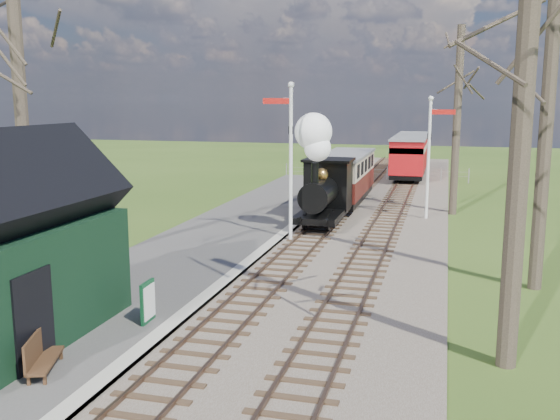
{
  "coord_description": "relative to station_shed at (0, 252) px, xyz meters",
  "views": [
    {
      "loc": [
        5.08,
        -7.26,
        5.58
      ],
      "look_at": [
        -0.67,
        14.27,
        1.6
      ],
      "focal_mm": 40.0,
      "sensor_mm": 36.0,
      "label": 1
    }
  ],
  "objects": [
    {
      "name": "station_shed",
      "position": [
        0.0,
        0.0,
        0.0
      ],
      "size": [
        3.25,
        6.3,
        4.78
      ],
      "color": "black",
      "rests_on": "platform"
    },
    {
      "name": "red_carriage_b",
      "position": [
        6.9,
        37.5,
        -0.62
      ],
      "size": [
        2.31,
        5.71,
        2.43
      ],
      "color": "black",
      "rests_on": "ground"
    },
    {
      "name": "bench",
      "position": [
        1.73,
        -1.18,
        -1.69
      ],
      "size": [
        0.85,
        1.45,
        0.8
      ],
      "color": "#422917",
      "rests_on": "platform"
    },
    {
      "name": "track_far",
      "position": [
        6.9,
        18.0,
        -2.17
      ],
      "size": [
        1.6,
        60.0,
        0.15
      ],
      "color": "brown",
      "rests_on": "ground"
    },
    {
      "name": "track_near",
      "position": [
        4.3,
        18.0,
        -2.17
      ],
      "size": [
        1.6,
        60.0,
        0.15
      ],
      "color": "brown",
      "rests_on": "ground"
    },
    {
      "name": "sign_board",
      "position": [
        2.51,
        1.96,
        -1.56
      ],
      "size": [
        0.12,
        0.7,
        1.02
      ],
      "color": "#0E4121",
      "rests_on": "platform"
    },
    {
      "name": "coping_strip",
      "position": [
        3.1,
        10.0,
        -2.16
      ],
      "size": [
        0.4,
        44.0,
        0.21
      ],
      "primitive_type": "cube",
      "color": "#B2AD9E",
      "rests_on": "ground"
    },
    {
      "name": "locomotive",
      "position": [
        4.29,
        14.87,
        -0.05
      ],
      "size": [
        1.94,
        4.52,
        4.84
      ],
      "color": "black",
      "rests_on": "ground"
    },
    {
      "name": "fence_line",
      "position": [
        4.6,
        32.0,
        -1.72
      ],
      "size": [
        12.6,
        0.08,
        1.0
      ],
      "color": "slate",
      "rests_on": "ground"
    },
    {
      "name": "bare_trees",
      "position": [
        5.63,
        6.1,
        2.94
      ],
      "size": [
        15.51,
        22.39,
        12.0
      ],
      "color": "#382D23",
      "rests_on": "ground"
    },
    {
      "name": "red_carriage_a",
      "position": [
        6.9,
        32.0,
        -0.62
      ],
      "size": [
        2.31,
        5.71,
        2.43
      ],
      "color": "black",
      "rests_on": "ground"
    },
    {
      "name": "semaphore_near",
      "position": [
        3.53,
        12.0,
        1.35
      ],
      "size": [
        1.22,
        0.24,
        6.22
      ],
      "color": "silver",
      "rests_on": "ground"
    },
    {
      "name": "ballast_bed",
      "position": [
        5.6,
        18.0,
        -2.22
      ],
      "size": [
        8.0,
        60.0,
        0.1
      ],
      "primitive_type": "cube",
      "color": "brown",
      "rests_on": "ground"
    },
    {
      "name": "semaphore_far",
      "position": [
        8.67,
        18.0,
        1.08
      ],
      "size": [
        1.22,
        0.24,
        5.72
      ],
      "color": "silver",
      "rests_on": "ground"
    },
    {
      "name": "coach",
      "position": [
        4.3,
        20.93,
        -0.65
      ],
      "size": [
        2.26,
        7.75,
        2.38
      ],
      "color": "black",
      "rests_on": "ground"
    },
    {
      "name": "platform",
      "position": [
        0.8,
        10.0,
        -2.17
      ],
      "size": [
        5.0,
        44.0,
        0.2
      ],
      "primitive_type": "cube",
      "color": "#474442",
      "rests_on": "ground"
    },
    {
      "name": "distant_hills",
      "position": [
        5.7,
        60.38,
        -18.47
      ],
      "size": [
        114.4,
        48.0,
        22.02
      ],
      "color": "#385B23",
      "rests_on": "ground"
    },
    {
      "name": "person",
      "position": [
        1.28,
        1.26,
        -1.3
      ],
      "size": [
        0.43,
        0.6,
        1.53
      ],
      "primitive_type": "imported",
      "rotation": [
        0.0,
        0.0,
        1.45
      ],
      "color": "black",
      "rests_on": "platform"
    }
  ]
}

